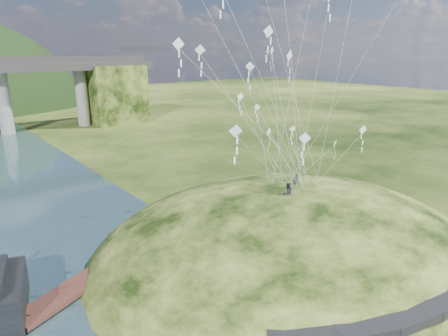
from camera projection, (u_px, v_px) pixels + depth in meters
ground at (232, 291)px, 28.48m from camera, size 320.00×320.00×0.00m
grass_hill at (288, 262)px, 35.15m from camera, size 36.00×32.00×13.00m
footpath at (423, 290)px, 24.97m from camera, size 22.29×5.84×0.83m
wooden_dock at (95, 275)px, 29.73m from camera, size 12.58×7.08×0.92m
kite_flyers at (290, 180)px, 33.75m from camera, size 3.43×2.14×1.97m
kite_swarm at (281, 39)px, 29.97m from camera, size 20.30×16.23×21.36m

